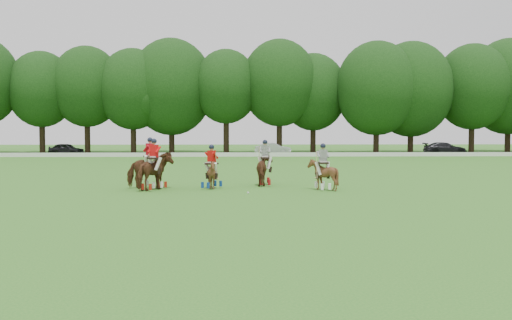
{
  "coord_description": "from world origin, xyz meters",
  "views": [
    {
      "loc": [
        1.2,
        -23.17,
        2.84
      ],
      "look_at": [
        2.16,
        4.2,
        1.4
      ],
      "focal_mm": 40.0,
      "sensor_mm": 36.0,
      "label": 1
    }
  ],
  "objects_px": {
    "polo_red_c": "(212,173)",
    "polo_stripe_a": "(265,169)",
    "polo_stripe_b": "(323,174)",
    "polo_ball": "(248,193)",
    "polo_red_a": "(154,171)",
    "car_left": "(66,149)",
    "polo_red_b": "(150,170)",
    "car_right": "(445,148)",
    "car_mid": "(273,149)"
  },
  "relations": [
    {
      "from": "car_right",
      "to": "polo_red_c",
      "type": "bearing_deg",
      "value": 151.86
    },
    {
      "from": "polo_red_a",
      "to": "polo_stripe_b",
      "type": "height_order",
      "value": "polo_red_a"
    },
    {
      "from": "polo_ball",
      "to": "polo_stripe_a",
      "type": "bearing_deg",
      "value": 76.07
    },
    {
      "from": "polo_red_c",
      "to": "polo_stripe_b",
      "type": "relative_size",
      "value": 0.97
    },
    {
      "from": "car_left",
      "to": "polo_red_a",
      "type": "xyz_separation_m",
      "value": [
        15.51,
        -38.67,
        0.21
      ]
    },
    {
      "from": "polo_red_b",
      "to": "polo_stripe_a",
      "type": "distance_m",
      "value": 5.81
    },
    {
      "from": "car_left",
      "to": "polo_red_b",
      "type": "bearing_deg",
      "value": -143.83
    },
    {
      "from": "polo_red_c",
      "to": "polo_stripe_a",
      "type": "xyz_separation_m",
      "value": [
        2.67,
        1.61,
        0.1
      ]
    },
    {
      "from": "polo_stripe_a",
      "to": "polo_ball",
      "type": "distance_m",
      "value": 4.02
    },
    {
      "from": "polo_red_c",
      "to": "polo_red_a",
      "type": "bearing_deg",
      "value": -169.12
    },
    {
      "from": "car_right",
      "to": "polo_red_c",
      "type": "relative_size",
      "value": 2.29
    },
    {
      "from": "polo_red_c",
      "to": "polo_stripe_b",
      "type": "xyz_separation_m",
      "value": [
        5.28,
        -0.79,
        0.03
      ]
    },
    {
      "from": "polo_red_c",
      "to": "polo_ball",
      "type": "xyz_separation_m",
      "value": [
        1.72,
        -2.21,
        -0.71
      ]
    },
    {
      "from": "car_left",
      "to": "car_mid",
      "type": "relative_size",
      "value": 0.96
    },
    {
      "from": "polo_stripe_a",
      "to": "polo_red_b",
      "type": "bearing_deg",
      "value": -166.62
    },
    {
      "from": "polo_red_b",
      "to": "polo_stripe_a",
      "type": "height_order",
      "value": "polo_red_b"
    },
    {
      "from": "polo_red_b",
      "to": "polo_red_c",
      "type": "relative_size",
      "value": 1.16
    },
    {
      "from": "polo_stripe_a",
      "to": "polo_ball",
      "type": "height_order",
      "value": "polo_stripe_a"
    },
    {
      "from": "polo_red_a",
      "to": "polo_stripe_b",
      "type": "xyz_separation_m",
      "value": [
        7.97,
        -0.28,
        -0.11
      ]
    },
    {
      "from": "car_mid",
      "to": "polo_ball",
      "type": "height_order",
      "value": "car_mid"
    },
    {
      "from": "car_left",
      "to": "polo_stripe_b",
      "type": "height_order",
      "value": "polo_stripe_b"
    },
    {
      "from": "car_right",
      "to": "polo_red_a",
      "type": "xyz_separation_m",
      "value": [
        -28.26,
        -38.67,
        0.18
      ]
    },
    {
      "from": "polo_red_c",
      "to": "polo_ball",
      "type": "relative_size",
      "value": 23.77
    },
    {
      "from": "polo_red_a",
      "to": "polo_ball",
      "type": "bearing_deg",
      "value": -21.02
    },
    {
      "from": "polo_red_a",
      "to": "polo_stripe_a",
      "type": "relative_size",
      "value": 1.04
    },
    {
      "from": "polo_red_b",
      "to": "car_mid",
      "type": "bearing_deg",
      "value": 77.4
    },
    {
      "from": "car_right",
      "to": "polo_stripe_b",
      "type": "relative_size",
      "value": 2.22
    },
    {
      "from": "polo_red_a",
      "to": "polo_stripe_b",
      "type": "distance_m",
      "value": 7.97
    },
    {
      "from": "polo_ball",
      "to": "polo_stripe_b",
      "type": "bearing_deg",
      "value": 21.66
    },
    {
      "from": "car_left",
      "to": "car_mid",
      "type": "bearing_deg",
      "value": -75.69
    },
    {
      "from": "polo_red_c",
      "to": "polo_stripe_a",
      "type": "bearing_deg",
      "value": 31.16
    },
    {
      "from": "car_mid",
      "to": "polo_stripe_a",
      "type": "relative_size",
      "value": 1.78
    },
    {
      "from": "polo_red_b",
      "to": "polo_stripe_a",
      "type": "xyz_separation_m",
      "value": [
        5.66,
        1.34,
        -0.07
      ]
    },
    {
      "from": "polo_stripe_b",
      "to": "polo_ball",
      "type": "bearing_deg",
      "value": -158.34
    },
    {
      "from": "car_mid",
      "to": "car_right",
      "type": "bearing_deg",
      "value": -81.32
    },
    {
      "from": "car_left",
      "to": "polo_stripe_a",
      "type": "bearing_deg",
      "value": -135.98
    },
    {
      "from": "car_left",
      "to": "polo_red_c",
      "type": "bearing_deg",
      "value": -140.2
    },
    {
      "from": "car_left",
      "to": "polo_red_a",
      "type": "relative_size",
      "value": 1.64
    },
    {
      "from": "car_left",
      "to": "polo_ball",
      "type": "height_order",
      "value": "car_left"
    },
    {
      "from": "car_mid",
      "to": "polo_ball",
      "type": "bearing_deg",
      "value": -176.64
    },
    {
      "from": "car_mid",
      "to": "polo_red_c",
      "type": "bearing_deg",
      "value": -179.49
    },
    {
      "from": "car_left",
      "to": "polo_red_c",
      "type": "xyz_separation_m",
      "value": [
        18.19,
        -38.16,
        0.07
      ]
    },
    {
      "from": "polo_ball",
      "to": "car_right",
      "type": "bearing_deg",
      "value": 59.41
    },
    {
      "from": "polo_red_c",
      "to": "polo_stripe_b",
      "type": "distance_m",
      "value": 5.34
    },
    {
      "from": "polo_stripe_b",
      "to": "polo_ball",
      "type": "relative_size",
      "value": 24.55
    },
    {
      "from": "car_right",
      "to": "polo_stripe_a",
      "type": "xyz_separation_m",
      "value": [
        -22.91,
        -36.55,
        0.14
      ]
    },
    {
      "from": "car_right",
      "to": "polo_red_a",
      "type": "bearing_deg",
      "value": 149.53
    },
    {
      "from": "car_right",
      "to": "polo_stripe_b",
      "type": "bearing_deg",
      "value": 158.17
    },
    {
      "from": "car_mid",
      "to": "polo_stripe_b",
      "type": "distance_m",
      "value": 38.95
    },
    {
      "from": "car_left",
      "to": "polo_red_b",
      "type": "relative_size",
      "value": 1.61
    }
  ]
}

